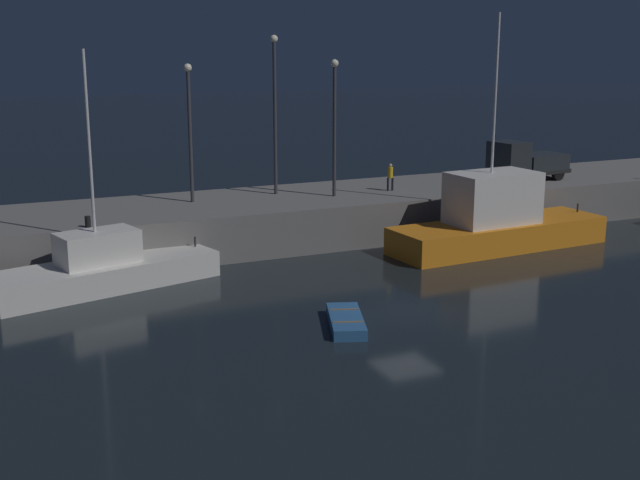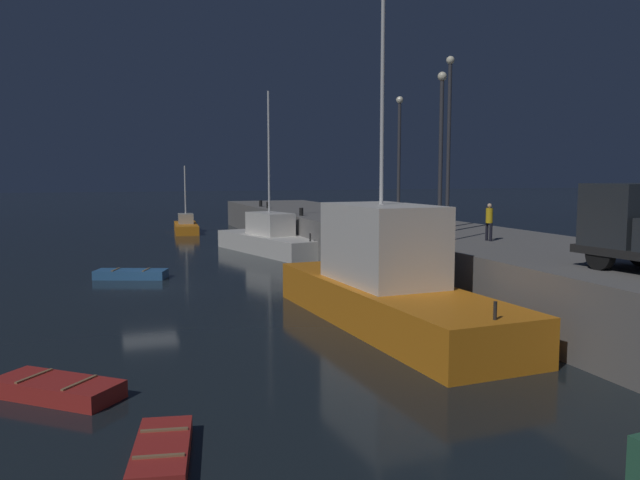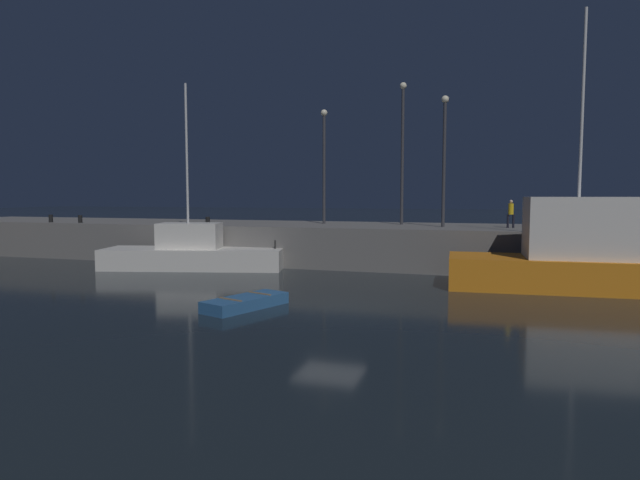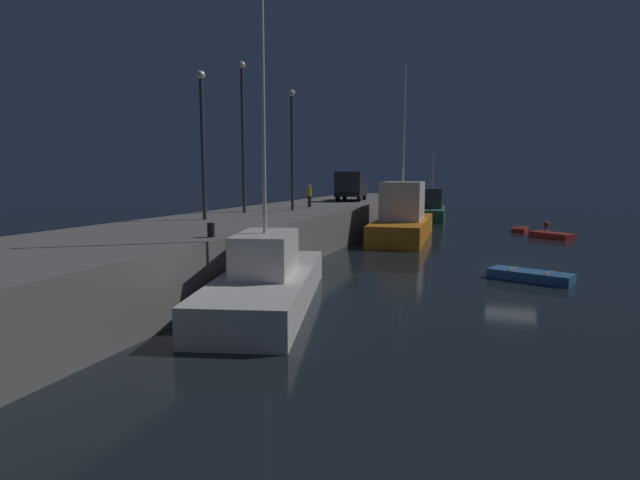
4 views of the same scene
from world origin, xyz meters
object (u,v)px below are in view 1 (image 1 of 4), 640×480
Objects in this scene: fishing_boat_orange at (103,269)px; lamp_post_east at (275,104)px; bollard_west at (88,222)px; fishing_boat_blue at (496,221)px; lamp_post_central at (334,117)px; dinghy_red_small at (346,321)px; utility_truck at (524,162)px; dockworker at (390,175)px; lamp_post_west at (190,122)px.

lamp_post_east is at bearing 31.32° from fishing_boat_orange.
fishing_boat_orange is 20.41× the size of bollard_west.
fishing_boat_orange is (-21.08, 1.25, -0.62)m from fishing_boat_blue.
fishing_boat_blue is 14.12m from lamp_post_east.
fishing_boat_blue is 10.74m from lamp_post_central.
utility_truck is at bearing 35.76° from dinghy_red_small.
utility_truck is at bearing 42.80° from fishing_boat_blue.
fishing_boat_orange is at bearing 176.62° from fishing_boat_blue.
dinghy_red_small is 0.65× the size of utility_truck.
dockworker reaches higher than bollard_west.
utility_truck is (16.12, -2.25, -3.98)m from lamp_post_east.
lamp_post_east reaches higher than bollard_west.
fishing_boat_orange is at bearing -133.58° from lamp_post_west.
utility_truck is at bearing 5.03° from bollard_west.
fishing_boat_orange is 18.78m from dockworker.
lamp_post_west is at bearing 46.42° from fishing_boat_orange.
lamp_post_central is at bearing 139.12° from fishing_boat_blue.
dinghy_red_small is at bearing -144.24° from utility_truck.
bollard_west is (-6.36, -4.27, -4.16)m from lamp_post_west.
lamp_post_west reaches higher than dockworker.
utility_truck is at bearing -0.78° from lamp_post_central.
fishing_boat_orange is 6.77× the size of dockworker.
lamp_post_east is 16.79× the size of bollard_west.
lamp_post_west is (-1.71, 15.92, 6.66)m from dinghy_red_small.
dinghy_red_small is 7.04× the size of bollard_west.
fishing_boat_blue reaches higher than lamp_post_east.
lamp_post_central is (2.80, -2.06, -0.69)m from lamp_post_east.
dockworker is at bearing 116.67° from fishing_boat_blue.
lamp_post_west is 4.63× the size of dockworker.
lamp_post_west is at bearing -175.47° from lamp_post_east.
bollard_west is (-0.21, 2.19, 1.83)m from fishing_boat_orange.
fishing_boat_orange is at bearing -164.25° from dockworker.
lamp_post_east is at bearing 22.14° from bollard_west.
lamp_post_east is 8.10m from dockworker.
fishing_boat_blue is at bearing -27.31° from lamp_post_west.
dockworker reaches higher than dinghy_red_small.
fishing_boat_blue is 21.60m from bollard_west.
utility_truck is (6.34, 5.87, 2.17)m from fishing_boat_blue.
lamp_post_west reaches higher than bollard_west.
dockworker is at bearing 8.97° from bollard_west.
lamp_post_east reaches higher than fishing_boat_orange.
lamp_post_central is (6.23, 14.27, 6.76)m from dinghy_red_small.
lamp_post_east is 13.36m from bollard_west.
lamp_post_east is (3.43, 16.33, 7.45)m from dinghy_red_small.
fishing_boat_orange is 14.85m from lamp_post_east.
lamp_post_central reaches higher than lamp_post_west.
dinghy_red_small is 2.33× the size of dockworker.
fishing_boat_orange is 12.32m from dinghy_red_small.
utility_truck is 3.59× the size of dockworker.
utility_truck reaches higher than bollard_west.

